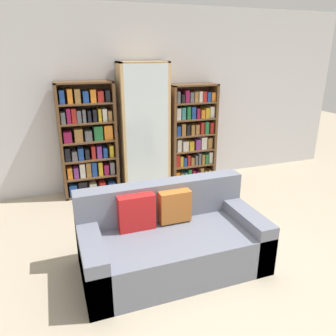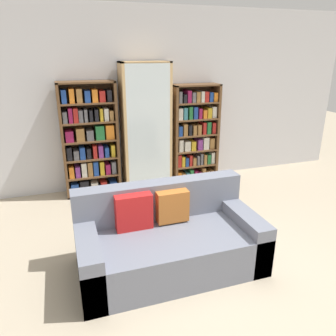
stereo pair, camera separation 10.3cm
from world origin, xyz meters
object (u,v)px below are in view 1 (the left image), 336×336
(bookshelf_right, at_px, (192,135))
(wine_bottle, at_px, (207,206))
(bookshelf_left, at_px, (88,142))
(couch, at_px, (171,241))
(display_cabinet, at_px, (144,128))

(bookshelf_right, distance_m, wine_bottle, 1.47)
(bookshelf_left, distance_m, wine_bottle, 1.96)
(couch, height_order, bookshelf_left, bookshelf_left)
(bookshelf_left, distance_m, bookshelf_right, 1.66)
(couch, height_order, display_cabinet, display_cabinet)
(bookshelf_right, height_order, wine_bottle, bookshelf_right)
(bookshelf_left, xyz_separation_m, wine_bottle, (1.32, -1.28, -0.66))
(couch, bearing_deg, bookshelf_left, 103.74)
(couch, distance_m, bookshelf_left, 2.21)
(display_cabinet, bearing_deg, bookshelf_right, 1.10)
(bookshelf_right, xyz_separation_m, wine_bottle, (-0.34, -1.28, -0.63))
(bookshelf_left, height_order, wine_bottle, bookshelf_left)
(wine_bottle, bearing_deg, bookshelf_left, 135.83)
(bookshelf_left, bearing_deg, couch, -76.26)
(display_cabinet, bearing_deg, couch, -99.19)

